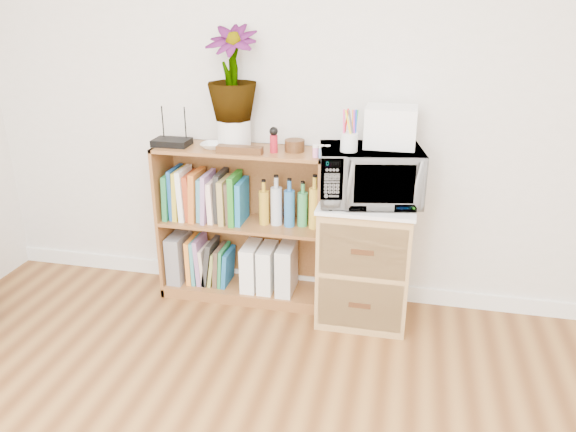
% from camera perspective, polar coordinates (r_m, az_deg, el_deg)
% --- Properties ---
extents(skirting_board, '(4.00, 0.02, 0.10)m').
position_cam_1_polar(skirting_board, '(3.62, 1.54, -6.78)').
color(skirting_board, white).
rests_on(skirting_board, ground).
extents(bookshelf, '(1.00, 0.30, 0.95)m').
position_cam_1_polar(bookshelf, '(3.39, -4.66, -0.93)').
color(bookshelf, brown).
rests_on(bookshelf, ground).
extents(wicker_unit, '(0.50, 0.45, 0.70)m').
position_cam_1_polar(wicker_unit, '(3.25, 7.82, -4.57)').
color(wicker_unit, '#9E7542').
rests_on(wicker_unit, ground).
extents(microwave, '(0.59, 0.46, 0.30)m').
position_cam_1_polar(microwave, '(3.04, 8.29, 4.12)').
color(microwave, silver).
rests_on(microwave, wicker_unit).
extents(pen_cup, '(0.09, 0.09, 0.10)m').
position_cam_1_polar(pen_cup, '(2.92, 6.22, 7.49)').
color(pen_cup, silver).
rests_on(pen_cup, microwave).
extents(small_appliance, '(0.26, 0.22, 0.21)m').
position_cam_1_polar(small_appliance, '(3.04, 10.39, 8.92)').
color(small_appliance, white).
rests_on(small_appliance, microwave).
extents(router, '(0.21, 0.14, 0.04)m').
position_cam_1_polar(router, '(3.36, -11.72, 7.35)').
color(router, black).
rests_on(router, bookshelf).
extents(white_bowl, '(0.13, 0.13, 0.03)m').
position_cam_1_polar(white_bowl, '(3.25, -7.71, 7.10)').
color(white_bowl, silver).
rests_on(white_bowl, bookshelf).
extents(plant_pot, '(0.19, 0.19, 0.16)m').
position_cam_1_polar(plant_pot, '(3.25, -5.50, 8.35)').
color(plant_pot, silver).
rests_on(plant_pot, bookshelf).
extents(potted_plant, '(0.29, 0.29, 0.51)m').
position_cam_1_polar(potted_plant, '(3.19, -5.72, 14.23)').
color(potted_plant, '#356528').
rests_on(potted_plant, plant_pot).
extents(trinket_box, '(0.26, 0.06, 0.04)m').
position_cam_1_polar(trinket_box, '(3.13, -4.93, 6.73)').
color(trinket_box, '#381D0F').
rests_on(trinket_box, bookshelf).
extents(kokeshi_doll, '(0.04, 0.04, 0.10)m').
position_cam_1_polar(kokeshi_doll, '(3.13, -1.46, 7.34)').
color(kokeshi_doll, maroon).
rests_on(kokeshi_doll, bookshelf).
extents(wooden_bowl, '(0.11, 0.11, 0.07)m').
position_cam_1_polar(wooden_bowl, '(3.16, 0.68, 7.17)').
color(wooden_bowl, '#341F0E').
rests_on(wooden_bowl, bookshelf).
extents(paint_jars, '(0.10, 0.04, 0.05)m').
position_cam_1_polar(paint_jars, '(3.04, 3.41, 6.39)').
color(paint_jars, pink).
rests_on(paint_jars, bookshelf).
extents(file_box, '(0.09, 0.24, 0.31)m').
position_cam_1_polar(file_box, '(3.63, -10.96, -4.02)').
color(file_box, slate).
rests_on(file_box, bookshelf).
extents(magazine_holder_left, '(0.09, 0.23, 0.28)m').
position_cam_1_polar(magazine_holder_left, '(3.48, -3.74, -5.07)').
color(magazine_holder_left, white).
rests_on(magazine_holder_left, bookshelf).
extents(magazine_holder_mid, '(0.09, 0.22, 0.28)m').
position_cam_1_polar(magazine_holder_mid, '(3.45, -2.09, -5.27)').
color(magazine_holder_mid, white).
rests_on(magazine_holder_mid, bookshelf).
extents(magazine_holder_right, '(0.10, 0.24, 0.30)m').
position_cam_1_polar(magazine_holder_right, '(3.42, -0.13, -5.32)').
color(magazine_holder_right, silver).
rests_on(magazine_holder_right, bookshelf).
extents(cookbooks, '(0.49, 0.20, 0.31)m').
position_cam_1_polar(cookbooks, '(3.40, -8.37, 2.00)').
color(cookbooks, '#1D6F3C').
rests_on(cookbooks, bookshelf).
extents(liquor_bottles, '(0.36, 0.07, 0.31)m').
position_cam_1_polar(liquor_bottles, '(3.26, 0.17, 1.35)').
color(liquor_bottles, '#BB8D23').
rests_on(liquor_bottles, bookshelf).
extents(lower_books, '(0.27, 0.19, 0.30)m').
position_cam_1_polar(lower_books, '(3.57, -8.00, -4.66)').
color(lower_books, orange).
rests_on(lower_books, bookshelf).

